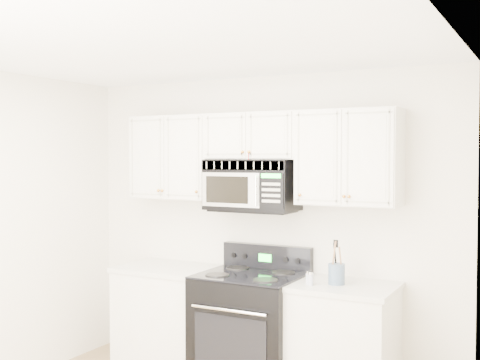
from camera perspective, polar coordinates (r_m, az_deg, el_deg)
The scene contains 9 objects.
room at distance 3.80m, azimuth -9.34°, elevation -6.90°, with size 3.51×3.51×2.61m.
base_cabinet_left at distance 5.58m, azimuth -6.76°, elevation -13.11°, with size 0.86×0.65×0.92m.
base_cabinet_right at distance 4.89m, azimuth 9.42°, elevation -15.38°, with size 0.86×0.65×0.92m.
range at distance 5.12m, azimuth 1.06°, elevation -13.85°, with size 0.83×0.75×1.14m.
upper_cabinets at distance 5.10m, azimuth 1.51°, elevation 2.59°, with size 2.44×0.37×0.75m.
microwave at distance 5.09m, azimuth 1.15°, elevation -0.46°, with size 0.77×0.44×0.43m.
utensil_crock at distance 4.73m, azimuth 9.14°, elevation -8.74°, with size 0.13×0.13×0.34m.
shaker_salt at distance 4.70m, azimuth 6.50°, elevation -9.19°, with size 0.04×0.04×0.10m.
shaker_pepper at distance 4.67m, azimuth 6.70°, elevation -9.27°, with size 0.04×0.04×0.10m.
Camera 1 is at (2.28, -2.98, 1.90)m, focal length 45.00 mm.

